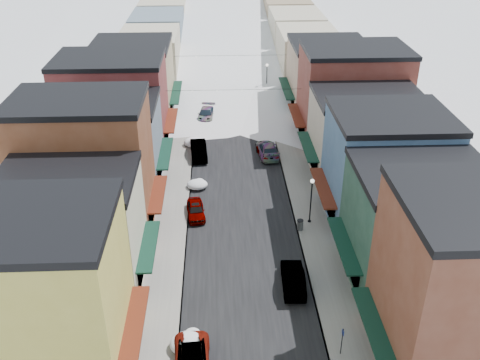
{
  "coord_description": "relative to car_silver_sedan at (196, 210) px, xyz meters",
  "views": [
    {
      "loc": [
        -2.01,
        -21.67,
        27.62
      ],
      "look_at": [
        0.0,
        23.37,
        2.89
      ],
      "focal_mm": 40.0,
      "sensor_mm": 36.0,
      "label": 1
    }
  ],
  "objects": [
    {
      "name": "bldg_l_grayblue",
      "position": [
        -8.89,
        7.32,
        3.82
      ],
      "size": [
        11.3,
        9.2,
        9.0
      ],
      "color": "slate",
      "rests_on": "ground"
    },
    {
      "name": "bldg_l_yellow",
      "position": [
        -8.89,
        -17.68,
        5.07
      ],
      "size": [
        11.3,
        8.7,
        11.5
      ],
      "color": "#DCCA51",
      "rests_on": "ground"
    },
    {
      "name": "distant_blocks",
      "position": [
        4.3,
        61.32,
        3.32
      ],
      "size": [
        34.0,
        55.0,
        8.0
      ],
      "color": "gray",
      "rests_on": "ground"
    },
    {
      "name": "trash_can",
      "position": [
        9.58,
        -2.95,
        -0.02
      ],
      "size": [
        0.59,
        0.59,
        1.0
      ],
      "color": "#57595C",
      "rests_on": "sidewalk_right"
    },
    {
      "name": "bldg_r_cream",
      "position": [
        17.99,
        8.32,
        3.82
      ],
      "size": [
        12.3,
        9.2,
        9.0
      ],
      "color": "#C2B49C",
      "rests_on": "ground"
    },
    {
      "name": "bldg_r_green",
      "position": [
        17.49,
        -9.68,
        4.07
      ],
      "size": [
        11.3,
        9.2,
        9.5
      ],
      "color": "#214637",
      "rests_on": "ground"
    },
    {
      "name": "bldg_l_brick_near",
      "position": [
        -9.39,
        -1.18,
        5.57
      ],
      "size": [
        12.3,
        8.2,
        12.5
      ],
      "color": "brown",
      "rests_on": "ground"
    },
    {
      "name": "car_silver_sedan",
      "position": [
        0.0,
        0.0,
        0.0
      ],
      "size": [
        2.06,
        4.17,
        1.37
      ],
      "primitive_type": "imported",
      "rotation": [
        0.0,
        0.0,
        0.11
      ],
      "color": "#A6A8AE",
      "rests_on": "ground"
    },
    {
      "name": "car_green_sedan",
      "position": [
        7.91,
        -10.68,
        0.11
      ],
      "size": [
        1.87,
        4.87,
        1.59
      ],
      "primitive_type": "imported",
      "rotation": [
        0.0,
        0.0,
        3.1
      ],
      "color": "black",
      "rests_on": "ground"
    },
    {
      "name": "bldg_l_tan",
      "position": [
        -8.89,
        26.32,
        4.32
      ],
      "size": [
        11.3,
        11.2,
        10.0
      ],
      "color": "tan",
      "rests_on": "ground"
    },
    {
      "name": "road",
      "position": [
        4.3,
        38.32,
        -0.68
      ],
      "size": [
        10.0,
        160.0,
        0.01
      ],
      "primitive_type": "cube",
      "color": "black",
      "rests_on": "ground"
    },
    {
      "name": "car_silver_wagon",
      "position": [
        0.74,
        24.27,
        0.08
      ],
      "size": [
        2.78,
        5.5,
        1.53
      ],
      "primitive_type": "imported",
      "rotation": [
        0.0,
        0.0,
        -0.12
      ],
      "color": "gray",
      "rests_on": "ground"
    },
    {
      "name": "car_lane_white",
      "position": [
        4.9,
        40.55,
        0.03
      ],
      "size": [
        3.03,
        5.42,
        1.43
      ],
      "primitive_type": "imported",
      "rotation": [
        0.0,
        0.0,
        3.27
      ],
      "color": "white",
      "rests_on": "ground"
    },
    {
      "name": "car_gray_suv",
      "position": [
        7.8,
        12.43,
        0.04
      ],
      "size": [
        2.23,
        4.41,
        1.44
      ],
      "primitive_type": "imported",
      "rotation": [
        0.0,
        0.0,
        3.27
      ],
      "color": "gray",
      "rests_on": "ground"
    },
    {
      "name": "car_dark_hatch",
      "position": [
        0.0,
        12.88,
        0.15
      ],
      "size": [
        2.19,
        5.2,
        1.67
      ],
      "primitive_type": "imported",
      "rotation": [
        0.0,
        0.0,
        0.09
      ],
      "color": "black",
      "rests_on": "ground"
    },
    {
      "name": "bldg_r_brick_near",
      "position": [
        17.99,
        -18.68,
        5.57
      ],
      "size": [
        12.3,
        9.2,
        12.5
      ],
      "color": "brown",
      "rests_on": "ground"
    },
    {
      "name": "streetlamp_far",
      "position": [
        9.7,
        33.32,
        2.47
      ],
      "size": [
        0.4,
        0.4,
        4.77
      ],
      "color": "black",
      "rests_on": "sidewalk_right"
    },
    {
      "name": "sidewalk_right",
      "position": [
        10.9,
        38.32,
        -0.61
      ],
      "size": [
        3.2,
        160.0,
        0.15
      ],
      "primitive_type": "cube",
      "color": "gray",
      "rests_on": "ground"
    },
    {
      "name": "bldg_l_cream",
      "position": [
        -8.89,
        -9.18,
        4.08
      ],
      "size": [
        11.3,
        8.2,
        9.5
      ],
      "color": "beige",
      "rests_on": "ground"
    },
    {
      "name": "curb_right",
      "position": [
        9.35,
        38.32,
        -0.61
      ],
      "size": [
        0.1,
        160.0,
        0.15
      ],
      "primitive_type": "cube",
      "color": "slate",
      "rests_on": "ground"
    },
    {
      "name": "bldg_r_brick_far",
      "position": [
        18.49,
        17.32,
        5.07
      ],
      "size": [
        13.3,
        9.2,
        11.5
      ],
      "color": "maroon",
      "rests_on": "ground"
    },
    {
      "name": "parking_sign",
      "position": [
        10.18,
        -17.86,
        0.77
      ],
      "size": [
        0.07,
        0.3,
        2.23
      ],
      "color": "black",
      "rests_on": "sidewalk_right"
    },
    {
      "name": "car_lane_silver",
      "position": [
        3.3,
        40.63,
        0.16
      ],
      "size": [
        2.51,
        5.13,
        1.69
      ],
      "primitive_type": "imported",
      "rotation": [
        0.0,
        0.0,
        -0.11
      ],
      "color": "#A3A7AB",
      "rests_on": "ground"
    },
    {
      "name": "bldg_l_brick_far",
      "position": [
        -9.89,
        16.32,
        4.82
      ],
      "size": [
        13.3,
        9.2,
        11.0
      ],
      "color": "maroon",
      "rests_on": "ground"
    },
    {
      "name": "sidewalk_left",
      "position": [
        -2.3,
        38.32,
        -0.61
      ],
      "size": [
        3.2,
        160.0,
        0.15
      ],
      "primitive_type": "cube",
      "color": "gray",
      "rests_on": "ground"
    },
    {
      "name": "streetlamp_near",
      "position": [
        10.66,
        -1.69,
        2.32
      ],
      "size": [
        0.38,
        0.38,
        4.52
      ],
      "color": "black",
      "rests_on": "sidewalk_right"
    },
    {
      "name": "bldg_r_blue",
      "position": [
        17.49,
        -0.68,
        4.57
      ],
      "size": [
        11.3,
        9.2,
        10.5
      ],
      "color": "#3E628C",
      "rests_on": "ground"
    },
    {
      "name": "snow_pile_near",
      "position": [
        0.02,
        -16.78,
        -0.16
      ],
      "size": [
        2.6,
        2.8,
        1.1
      ],
      "color": "white",
      "rests_on": "ground"
    },
    {
      "name": "overhead_cables",
      "position": [
        4.3,
        25.82,
        5.52
      ],
      "size": [
        16.4,
        15.04,
        0.04
      ],
      "color": "black",
      "rests_on": "ground"
    },
    {
      "name": "snow_pile_far",
      "position": [
        -0.58,
        15.87,
        -0.17
      ],
      "size": [
        2.55,
        2.77,
        1.08
      ],
      "color": "white",
      "rests_on": "ground"
    },
    {
      "name": "car_black_sedan",
      "position": [
        8.01,
        12.82,
        0.11
      ],
      "size": [
        2.67,
        5.61,
        1.58
      ],
      "primitive_type": "imported",
      "rotation": [
        0.0,
        0.0,
        3.23
      ],
      "color": "black",
      "rests_on": "ground"
    },
    {
      "name": "curb_left",
      "position": [
        -0.75,
        38.32,
        -0.61
      ],
      "size": [
        0.1,
        160.0,
        0.15
      ],
      "primitive_type": "cube",
      "color": "slate",
      "rests_on": "ground"
    },
    {
      "name": "snow_pile_mid",
      "position": [
        0.02,
        5.46,
        -0.25
      ],
      "size": [
        2.16,
        2.53,
        0.91
      ],
      "color": "white",
      "rests_on": "ground"
    },
    {
      "name": "bldg_r_tan",
      "position": [
        17.49,
        27.32,
        4.07
      ],
      "size": [
        11.3,
        11.2,
        9.5
      ],
      "color": "tan",
      "rests_on": "ground"
    }
  ]
}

